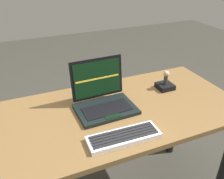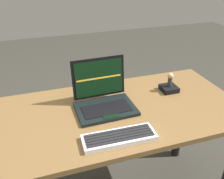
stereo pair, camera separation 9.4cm
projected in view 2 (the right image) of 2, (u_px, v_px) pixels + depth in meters
desk at (104, 132)px, 1.35m from camera, size 1.52×0.67×0.75m
laptop_front at (104, 99)px, 1.30m from camera, size 0.32×0.25×0.25m
external_keyboard at (119, 137)px, 1.09m from camera, size 0.34×0.12×0.03m
figurine_stand at (169, 88)px, 1.48m from camera, size 0.10×0.10×0.03m
figurine at (170, 79)px, 1.45m from camera, size 0.04×0.04×0.09m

